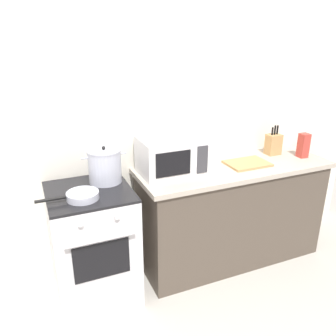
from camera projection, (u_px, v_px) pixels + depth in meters
ground_plane at (166, 334)px, 2.44m from camera, size 10.00×10.00×0.00m
back_wall at (154, 125)px, 2.93m from camera, size 4.40×0.10×2.50m
lower_cabinet_right at (231, 215)px, 3.14m from camera, size 1.64×0.56×0.88m
countertop_right at (234, 168)px, 2.97m from camera, size 1.70×0.60×0.04m
stove at (94, 245)px, 2.66m from camera, size 0.60×0.64×0.92m
stock_pot at (105, 166)px, 2.60m from camera, size 0.34×0.25×0.28m
frying_pan at (82, 196)px, 2.35m from camera, size 0.42×0.22×0.05m
microwave at (171, 155)px, 2.75m from camera, size 0.50×0.37×0.30m
cutting_board at (247, 163)px, 2.98m from camera, size 0.36×0.26×0.02m
knife_block at (273, 144)px, 3.21m from camera, size 0.13×0.10×0.28m
pasta_box at (303, 145)px, 3.13m from camera, size 0.08×0.08×0.22m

